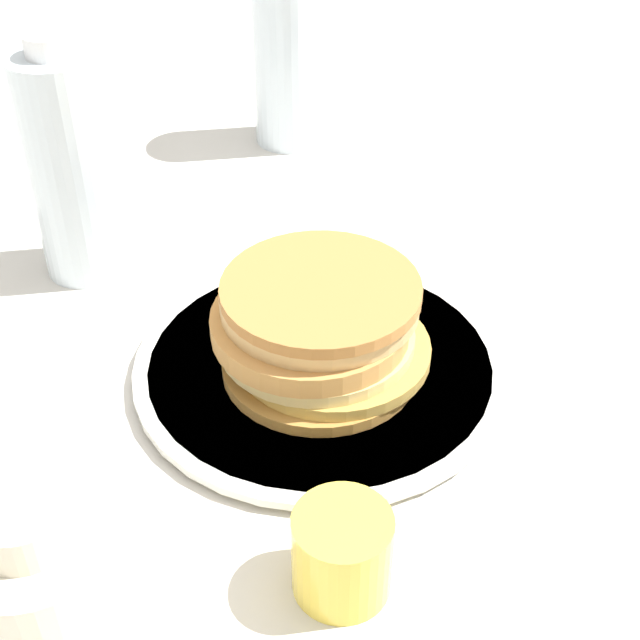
% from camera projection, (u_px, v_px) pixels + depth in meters
% --- Properties ---
extents(ground_plane, '(4.00, 4.00, 0.00)m').
position_uv_depth(ground_plane, '(305.00, 385.00, 0.71)').
color(ground_plane, silver).
extents(plate, '(0.30, 0.30, 0.01)m').
position_uv_depth(plate, '(320.00, 366.00, 0.72)').
color(plate, silver).
rests_on(plate, ground_plane).
extents(pancake_stack, '(0.17, 0.17, 0.07)m').
position_uv_depth(pancake_stack, '(318.00, 325.00, 0.69)').
color(pancake_stack, '#B47F3A').
rests_on(pancake_stack, plate).
extents(juice_glass, '(0.06, 0.06, 0.06)m').
position_uv_depth(juice_glass, '(342.00, 553.00, 0.54)').
color(juice_glass, yellow).
rests_on(juice_glass, ground_plane).
extents(cream_jug, '(0.10, 0.10, 0.11)m').
position_uv_depth(cream_jug, '(42.00, 581.00, 0.50)').
color(cream_jug, beige).
rests_on(cream_jug, ground_plane).
extents(water_bottle_near, '(0.08, 0.08, 0.22)m').
position_uv_depth(water_bottle_near, '(71.00, 167.00, 0.78)').
color(water_bottle_near, silver).
rests_on(water_bottle_near, ground_plane).
extents(water_bottle_mid, '(0.08, 0.08, 0.21)m').
position_uv_depth(water_bottle_mid, '(288.00, 58.00, 0.99)').
color(water_bottle_mid, silver).
rests_on(water_bottle_mid, ground_plane).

